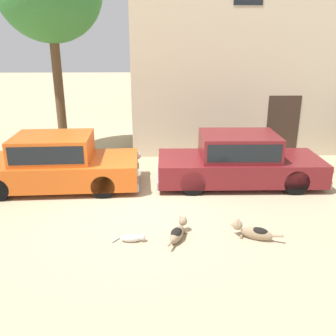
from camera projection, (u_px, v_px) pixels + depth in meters
The scene contains 7 objects.
ground_plane at pixel (137, 206), 8.89m from camera, with size 80.00×80.00×0.00m, color tan.
parked_sedan_nearest at pixel (56, 162), 9.79m from camera, with size 4.59×2.00×1.46m.
parked_sedan_second at pixel (239, 159), 10.06m from camera, with size 4.65×1.83×1.44m.
apartment_block at pixel (323, 36), 14.05m from camera, with size 14.64×5.53×8.00m.
stray_dog_spotted at pixel (178, 232), 7.35m from camera, with size 0.46×0.99×0.35m.
stray_dog_tan at pixel (253, 231), 7.34m from camera, with size 1.01×0.51×0.38m.
stray_cat at pixel (132, 238), 7.27m from camera, with size 0.68×0.22×0.17m.
Camera 1 is at (0.55, -8.10, 3.81)m, focal length 38.76 mm.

